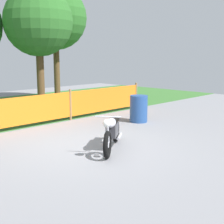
# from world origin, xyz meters

# --- Properties ---
(ground) EXTENTS (24.00, 24.00, 0.02)m
(ground) POSITION_xyz_m (0.00, 0.00, -0.01)
(ground) COLOR gray
(barrier_fence) EXTENTS (10.38, 0.08, 1.05)m
(barrier_fence) POSITION_xyz_m (0.00, 2.56, 0.54)
(barrier_fence) COLOR olive
(barrier_fence) RESTS_ON ground
(tree_near_right) EXTENTS (2.54, 2.54, 4.66)m
(tree_near_right) POSITION_xyz_m (1.82, 4.47, 3.36)
(tree_near_right) COLOR brown
(tree_near_right) RESTS_ON ground
(tree_rightmost) EXTENTS (2.92, 2.92, 5.32)m
(tree_rightmost) POSITION_xyz_m (4.19, 6.70, 3.84)
(tree_rightmost) COLOR brown
(tree_rightmost) RESTS_ON ground
(motorcycle_lead) EXTENTS (1.63, 1.21, 0.91)m
(motorcycle_lead) POSITION_xyz_m (0.25, -0.85, 0.44)
(motorcycle_lead) COLOR black
(motorcycle_lead) RESTS_ON ground
(oil_drum) EXTENTS (0.58, 0.58, 0.88)m
(oil_drum) POSITION_xyz_m (3.11, 0.73, 0.44)
(oil_drum) COLOR navy
(oil_drum) RESTS_ON ground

